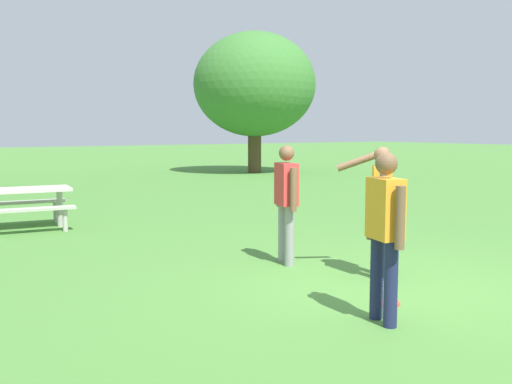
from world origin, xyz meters
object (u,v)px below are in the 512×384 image
at_px(person_thrower, 385,226).
at_px(tree_back_left, 255,85).
at_px(person_catcher, 286,196).
at_px(frisbee, 387,303).
at_px(picnic_table_near, 22,199).
at_px(person_bystander, 380,201).

relative_size(person_thrower, tree_back_left, 0.28).
bearing_deg(person_catcher, person_thrower, -105.05).
xyz_separation_m(frisbee, picnic_table_near, (-2.25, 7.06, 0.55)).
height_order(person_thrower, person_bystander, same).
bearing_deg(person_bystander, tree_back_left, 62.08).
distance_m(picnic_table_near, tree_back_left, 15.23).
bearing_deg(person_bystander, person_catcher, 114.48).
height_order(person_catcher, frisbee, person_catcher).
bearing_deg(tree_back_left, picnic_table_near, -139.79).
distance_m(person_thrower, picnic_table_near, 7.68).
relative_size(person_thrower, person_catcher, 1.00).
xyz_separation_m(person_bystander, frisbee, (-0.76, -0.88, -0.95)).
relative_size(person_catcher, tree_back_left, 0.28).
distance_m(person_thrower, person_catcher, 2.61).
bearing_deg(frisbee, person_bystander, 49.27).
relative_size(person_thrower, person_bystander, 1.00).
bearing_deg(frisbee, tree_back_left, 61.30).
height_order(person_thrower, picnic_table_near, person_thrower).
bearing_deg(tree_back_left, frisbee, -118.70).
relative_size(picnic_table_near, tree_back_left, 0.31).
distance_m(person_catcher, tree_back_left, 17.31).
xyz_separation_m(person_catcher, tree_back_left, (8.93, 14.57, 2.79)).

